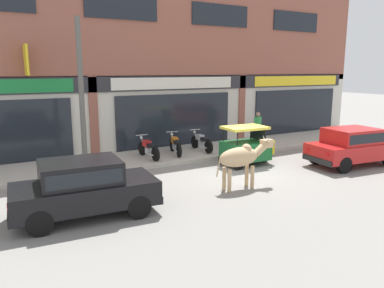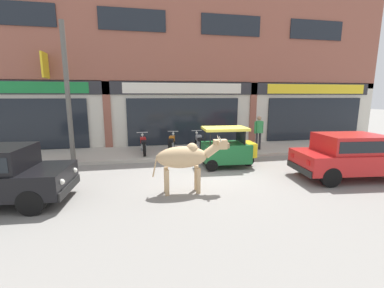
{
  "view_description": "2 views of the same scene",
  "coord_description": "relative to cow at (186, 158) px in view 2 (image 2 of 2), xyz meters",
  "views": [
    {
      "loc": [
        -7.94,
        -10.36,
        3.65
      ],
      "look_at": [
        -1.47,
        1.0,
        1.05
      ],
      "focal_mm": 35.0,
      "sensor_mm": 36.0,
      "label": 1
    },
    {
      "loc": [
        -2.23,
        -8.11,
        2.67
      ],
      "look_at": [
        -0.41,
        1.0,
        0.92
      ],
      "focal_mm": 24.0,
      "sensor_mm": 36.0,
      "label": 2
    }
  ],
  "objects": [
    {
      "name": "pedestrian",
      "position": [
        4.29,
        4.43,
        0.11
      ],
      "size": [
        0.49,
        0.32,
        1.6
      ],
      "color": "#2D2D33",
      "rests_on": "sidewalk"
    },
    {
      "name": "utility_pole",
      "position": [
        -3.84,
        3.87,
        1.74
      ],
      "size": [
        0.18,
        0.18,
        5.23
      ],
      "primitive_type": "cylinder",
      "color": "#595651",
      "rests_on": "sidewalk"
    },
    {
      "name": "car_0",
      "position": [
        5.46,
        0.19,
        -0.19
      ],
      "size": [
        3.73,
        1.94,
        1.46
      ],
      "color": "black",
      "rests_on": "ground"
    },
    {
      "name": "sidewalk",
      "position": [
        1.06,
        5.04,
        -0.94
      ],
      "size": [
        19.0,
        2.95,
        0.13
      ],
      "primitive_type": "cube",
      "color": "#B7AFA3",
      "rests_on": "ground"
    },
    {
      "name": "motorcycle_1",
      "position": [
        0.19,
        4.84,
        -0.49
      ],
      "size": [
        0.68,
        1.78,
        0.88
      ],
      "color": "black",
      "rests_on": "sidewalk"
    },
    {
      "name": "auto_rickshaw",
      "position": [
        2.02,
        2.3,
        -0.35
      ],
      "size": [
        2.02,
        1.25,
        1.52
      ],
      "color": "black",
      "rests_on": "ground"
    },
    {
      "name": "shop_building",
      "position": [
        1.06,
        6.78,
        3.96
      ],
      "size": [
        23.0,
        1.4,
        10.32
      ],
      "color": "#8E5142",
      "rests_on": "ground"
    },
    {
      "name": "cow",
      "position": [
        0.0,
        0.0,
        0.0
      ],
      "size": [
        2.15,
        0.53,
        1.61
      ],
      "color": "tan",
      "rests_on": "ground"
    },
    {
      "name": "motorcycle_2",
      "position": [
        1.5,
        4.87,
        -0.49
      ],
      "size": [
        0.52,
        1.81,
        0.88
      ],
      "color": "black",
      "rests_on": "sidewalk"
    },
    {
      "name": "ground_plane",
      "position": [
        1.06,
        1.37,
        -1.01
      ],
      "size": [
        90.0,
        90.0,
        0.0
      ],
      "primitive_type": "plane",
      "color": "gray"
    },
    {
      "name": "motorcycle_0",
      "position": [
        -1.09,
        4.73,
        -0.49
      ],
      "size": [
        0.52,
        1.81,
        0.88
      ],
      "color": "black",
      "rests_on": "sidewalk"
    }
  ]
}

